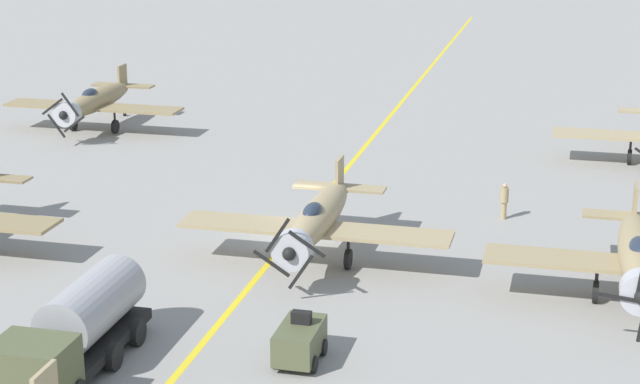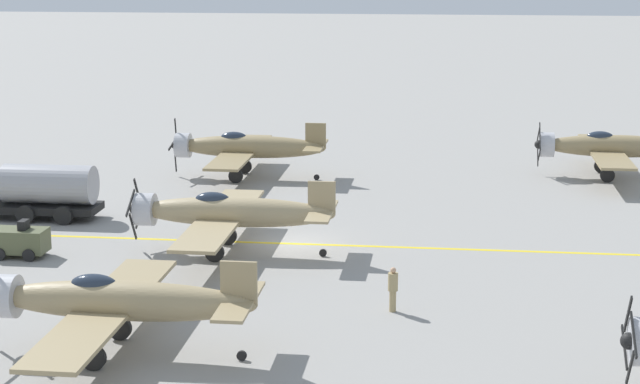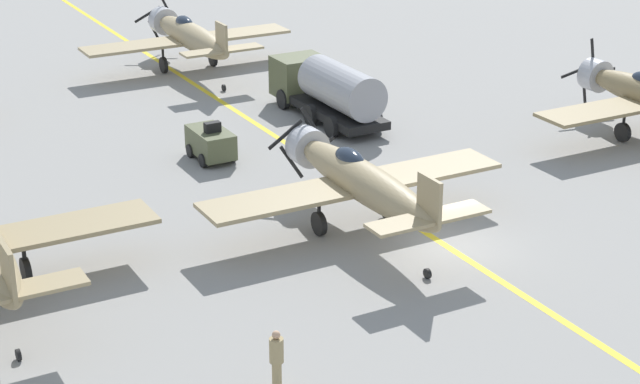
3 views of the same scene
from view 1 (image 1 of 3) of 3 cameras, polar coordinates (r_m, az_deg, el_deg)
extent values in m
plane|color=gray|center=(50.69, -1.61, -2.44)|extent=(400.00, 400.00, 0.00)
cube|color=yellow|center=(50.69, -1.61, -2.43)|extent=(0.30, 160.00, 0.01)
ellipsoid|color=#937E56|center=(72.74, -11.77, 4.86)|extent=(1.50, 9.50, 1.42)
cylinder|color=#B7B7BC|center=(68.85, -13.35, 4.09)|extent=(1.58, 0.90, 1.58)
ellipsoid|color=#232D3D|center=(71.63, -12.19, 5.11)|extent=(0.80, 1.70, 0.76)
cube|color=#937E56|center=(72.14, -12.01, 4.47)|extent=(12.00, 2.10, 0.16)
cube|color=#937E56|center=(76.34, -10.47, 5.61)|extent=(4.40, 1.10, 0.12)
cube|color=#937E56|center=(76.22, -10.50, 6.09)|extent=(0.14, 1.30, 1.60)
sphere|color=black|center=(68.42, -13.53, 4.00)|extent=(0.56, 0.56, 0.56)
cube|color=black|center=(68.63, -14.09, 4.44)|extent=(1.49, 0.06, 1.15)
cube|color=black|center=(68.04, -13.19, 4.56)|extent=(1.15, 0.06, 1.49)
cube|color=black|center=(68.22, -12.98, 3.55)|extent=(1.49, 0.06, 1.15)
cube|color=black|center=(68.81, -13.88, 3.44)|extent=(1.15, 0.06, 1.49)
cylinder|color=black|center=(71.65, -10.90, 3.94)|extent=(0.14, 0.14, 1.26)
cylinder|color=black|center=(71.79, -10.87, 3.45)|extent=(0.22, 0.90, 0.90)
cylinder|color=black|center=(72.93, -13.05, 4.03)|extent=(0.14, 0.14, 1.26)
cylinder|color=black|center=(73.07, -13.02, 3.55)|extent=(0.22, 0.90, 0.90)
cylinder|color=black|center=(76.81, -10.37, 4.14)|extent=(0.12, 0.36, 0.36)
ellipsoid|color=#9E8A61|center=(44.77, 16.55, -3.04)|extent=(1.50, 9.50, 1.42)
ellipsoid|color=#232D3D|center=(43.51, 16.67, -2.84)|extent=(0.80, 1.70, 0.76)
cube|color=#9E8A61|center=(44.16, 16.55, -3.78)|extent=(12.00, 2.10, 0.16)
cube|color=#9E8A61|center=(48.59, 16.40, -1.27)|extent=(4.40, 1.10, 0.12)
cube|color=#9E8A61|center=(48.40, 16.46, -0.54)|extent=(0.14, 1.30, 1.60)
cube|color=black|center=(40.12, 15.55, -5.43)|extent=(1.76, 0.06, 0.31)
cylinder|color=black|center=(44.32, 14.54, -4.42)|extent=(0.14, 0.14, 1.26)
cylinder|color=black|center=(44.55, 14.48, -5.17)|extent=(0.22, 0.90, 0.90)
cylinder|color=black|center=(49.29, 16.20, -3.48)|extent=(0.12, 0.36, 0.36)
ellipsoid|color=tan|center=(47.15, -0.06, -1.30)|extent=(1.50, 9.50, 1.42)
cylinder|color=#B7B7BC|center=(43.08, -1.48, -3.10)|extent=(1.58, 0.90, 1.58)
ellipsoid|color=#232D3D|center=(45.92, -0.40, -1.07)|extent=(0.80, 1.70, 0.76)
cube|color=tan|center=(46.56, -0.28, -1.98)|extent=(12.00, 2.10, 0.16)
cube|color=tan|center=(50.90, 1.05, 0.25)|extent=(4.40, 1.10, 0.12)
cube|color=tan|center=(50.72, 1.05, 0.96)|extent=(0.14, 1.30, 1.60)
sphere|color=black|center=(42.63, -1.66, -3.32)|extent=(0.56, 0.56, 0.56)
cube|color=black|center=(42.98, -2.60, -3.83)|extent=(1.55, 0.06, 1.06)
cube|color=black|center=(42.50, -2.28, -2.34)|extent=(1.06, 0.06, 1.55)
cube|color=black|center=(42.28, -0.70, -2.80)|extent=(1.55, 0.06, 1.06)
cube|color=black|center=(42.77, -1.04, -4.30)|extent=(1.06, 0.06, 1.55)
cylinder|color=black|center=(46.44, 1.52, -2.86)|extent=(0.14, 0.14, 1.26)
cylinder|color=black|center=(46.66, 1.51, -3.59)|extent=(0.22, 0.90, 0.90)
cylinder|color=black|center=(47.13, -2.05, -2.57)|extent=(0.14, 0.14, 1.26)
cylinder|color=black|center=(47.35, -2.04, -3.29)|extent=(0.22, 0.90, 0.90)
cylinder|color=black|center=(51.57, 1.05, -1.88)|extent=(0.12, 0.36, 0.36)
cylinder|color=black|center=(65.45, 16.23, 2.34)|extent=(0.14, 0.14, 1.26)
cylinder|color=black|center=(65.60, 16.18, 1.81)|extent=(0.22, 0.90, 0.90)
cube|color=black|center=(38.38, -12.83, -8.45)|extent=(2.25, 8.00, 0.40)
cube|color=#515638|center=(35.70, -15.03, -9.20)|extent=(2.50, 2.08, 2.00)
cylinder|color=#9E9EA3|center=(38.93, -12.09, -5.93)|extent=(2.10, 4.96, 2.10)
cylinder|color=black|center=(38.27, -10.94, -8.61)|extent=(0.30, 1.00, 1.00)
cylinder|color=black|center=(39.27, -14.13, -8.14)|extent=(0.30, 1.00, 1.00)
cylinder|color=black|center=(39.98, -9.70, -7.39)|extent=(0.30, 1.00, 1.00)
cylinder|color=black|center=(40.94, -12.78, -6.98)|extent=(0.30, 1.00, 1.00)
cube|color=#515638|center=(38.07, -1.10, -7.92)|extent=(1.40, 2.60, 1.10)
cube|color=black|center=(37.98, -1.00, -6.70)|extent=(0.70, 0.36, 0.44)
cylinder|color=black|center=(37.50, -0.35, -9.17)|extent=(0.20, 0.60, 0.60)
cylinder|color=black|center=(37.83, -2.39, -8.94)|extent=(0.20, 0.60, 0.60)
cylinder|color=black|center=(38.75, 0.17, -8.27)|extent=(0.20, 0.60, 0.60)
cylinder|color=black|center=(39.07, -1.80, -8.06)|extent=(0.20, 0.60, 0.60)
cylinder|color=tan|center=(53.98, 9.77, -0.97)|extent=(0.27, 0.27, 0.88)
cylinder|color=tan|center=(53.74, 9.82, -0.16)|extent=(0.40, 0.40, 0.73)
sphere|color=tan|center=(53.60, 9.84, 0.34)|extent=(0.24, 0.24, 0.24)
camera|label=2|loc=(65.41, 49.78, 8.72)|focal=60.00mm
camera|label=3|loc=(74.78, 20.77, 15.47)|focal=60.00mm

